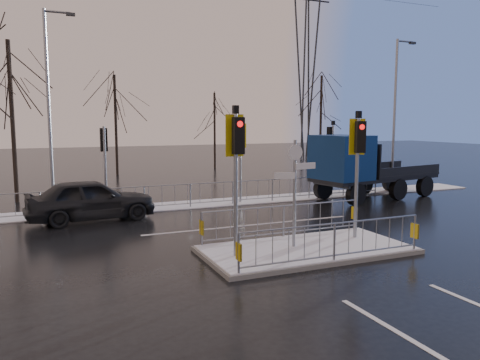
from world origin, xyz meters
name	(u,v)px	position (x,y,z in m)	size (l,w,h in m)	color
ground	(306,252)	(0.00, 0.00, 0.00)	(120.00, 120.00, 0.00)	black
snow_verge	(208,203)	(0.00, 8.60, 0.02)	(30.00, 2.00, 0.04)	white
lane_markings	(312,255)	(0.00, -0.33, 0.00)	(8.00, 11.38, 0.01)	silver
traffic_island	(306,239)	(-0.01, 0.01, 0.39)	(6.00, 3.04, 4.15)	slate
far_kerb_fixtures	(217,183)	(0.29, 8.09, 1.02)	(18.00, 0.65, 3.83)	gray
car_far_lane	(91,200)	(-5.23, 6.93, 0.80)	(1.89, 4.71, 1.60)	black
flatbed_truck	(356,166)	(6.80, 6.80, 1.65)	(7.00, 3.50, 3.10)	black
tree_near_b	(11,90)	(-8.00, 12.50, 5.15)	(4.00, 4.00, 7.55)	black
tree_far_a	(115,105)	(-2.00, 22.00, 4.82)	(3.75, 3.75, 7.08)	black
tree_far_b	(215,116)	(6.00, 24.00, 4.18)	(3.25, 3.25, 6.14)	black
tree_far_c	(321,104)	(14.00, 21.00, 5.15)	(4.00, 4.00, 7.55)	black
street_lamp_right	(396,109)	(10.57, 8.50, 4.39)	(1.25, 0.18, 8.00)	gray
street_lamp_left	(50,103)	(-6.43, 9.50, 4.49)	(1.25, 0.18, 8.20)	gray
pylon_wires	(297,47)	(16.88, 30.00, 11.03)	(70.00, 2.38, 19.97)	#2D3033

